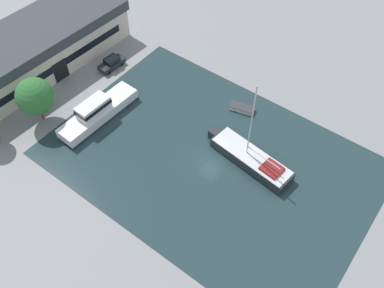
# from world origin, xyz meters

# --- Properties ---
(ground_plane) EXTENTS (440.00, 440.00, 0.00)m
(ground_plane) POSITION_xyz_m (0.00, 0.00, 0.00)
(ground_plane) COLOR gray
(water_canal) EXTENTS (27.24, 39.52, 0.01)m
(water_canal) POSITION_xyz_m (0.00, 0.00, 0.00)
(water_canal) COLOR #23383D
(water_canal) RESTS_ON ground
(warehouse_building) EXTENTS (29.20, 12.03, 6.22)m
(warehouse_building) POSITION_xyz_m (-0.69, 31.35, 3.15)
(warehouse_building) COLOR beige
(warehouse_building) RESTS_ON ground
(quay_tree_near_building) EXTENTS (4.92, 4.92, 6.82)m
(quay_tree_near_building) POSITION_xyz_m (-8.04, 22.19, 4.35)
(quay_tree_near_building) COLOR brown
(quay_tree_near_building) RESTS_ON ground
(parked_car) EXTENTS (4.28, 2.11, 1.67)m
(parked_car) POSITION_xyz_m (5.38, 22.21, 0.83)
(parked_car) COLOR #1E2328
(parked_car) RESTS_ON ground
(sailboat_moored) EXTENTS (4.35, 12.34, 12.57)m
(sailboat_moored) POSITION_xyz_m (2.70, -4.05, 0.79)
(sailboat_moored) COLOR #23282D
(sailboat_moored) RESTS_ON water_canal
(motor_cruiser) EXTENTS (12.33, 3.54, 3.31)m
(motor_cruiser) POSITION_xyz_m (-3.39, 16.37, 1.19)
(motor_cruiser) COLOR white
(motor_cruiser) RESTS_ON water_canal
(small_dinghy) EXTENTS (2.16, 3.61, 0.62)m
(small_dinghy) POSITION_xyz_m (9.69, 1.61, 0.32)
(small_dinghy) COLOR white
(small_dinghy) RESTS_ON water_canal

